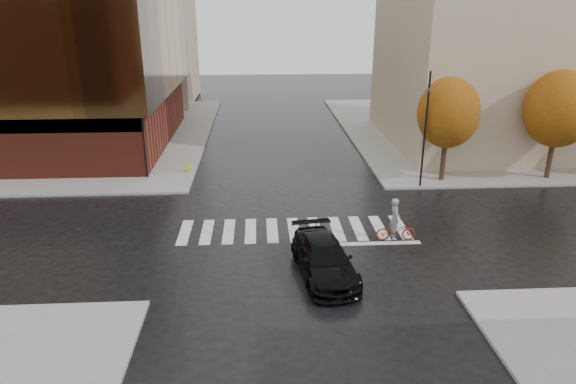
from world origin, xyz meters
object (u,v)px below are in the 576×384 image
(traffic_light_nw, at_px, (140,104))
(traffic_light_ne, at_px, (426,123))
(sedan, at_px, (324,259))
(cyclist, at_px, (395,226))
(fire_hydrant, at_px, (188,166))

(traffic_light_nw, xyz_separation_m, traffic_light_ne, (17.27, -2.70, -0.79))
(sedan, bearing_deg, cyclist, 31.59)
(sedan, relative_size, cyclist, 2.40)
(traffic_light_ne, bearing_deg, sedan, 50.77)
(sedan, relative_size, traffic_light_nw, 0.64)
(traffic_light_nw, bearing_deg, fire_hydrant, 100.02)
(traffic_light_ne, height_order, fire_hydrant, traffic_light_ne)
(traffic_light_ne, bearing_deg, fire_hydrant, -18.23)
(traffic_light_nw, bearing_deg, sedan, 25.35)
(sedan, height_order, traffic_light_ne, traffic_light_ne)
(cyclist, relative_size, traffic_light_nw, 0.27)
(cyclist, distance_m, fire_hydrant, 15.77)
(traffic_light_nw, xyz_separation_m, fire_hydrant, (2.50, 1.00, -4.37))
(fire_hydrant, bearing_deg, sedan, -62.19)
(cyclist, bearing_deg, traffic_light_ne, -23.80)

